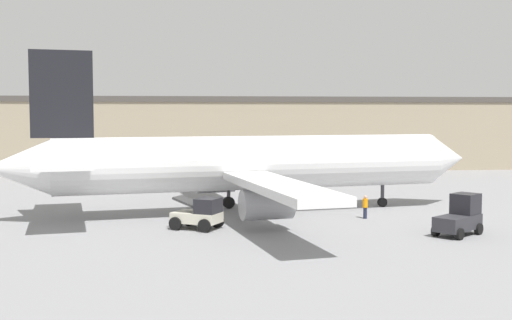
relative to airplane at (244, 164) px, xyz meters
name	(u,v)px	position (x,y,z in m)	size (l,w,h in m)	color
ground_plane	(256,212)	(0.88, 0.16, -3.59)	(400.00, 400.00, 0.00)	gray
terminal_building	(246,133)	(3.78, 39.62, 1.08)	(93.64, 14.90, 9.33)	gray
airplane	(244,164)	(0.00, 0.00, 0.00)	(35.92, 33.28, 11.39)	silver
ground_crew_worker	(365,206)	(8.06, -3.36, -2.73)	(0.35, 0.35, 1.61)	#1E2338
baggage_tug	(460,217)	(12.05, -9.73, -2.51)	(3.53, 3.26, 2.42)	#2D2D33
belt_loader_truck	(200,214)	(-3.34, -6.19, -2.61)	(3.48, 3.16, 2.01)	beige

